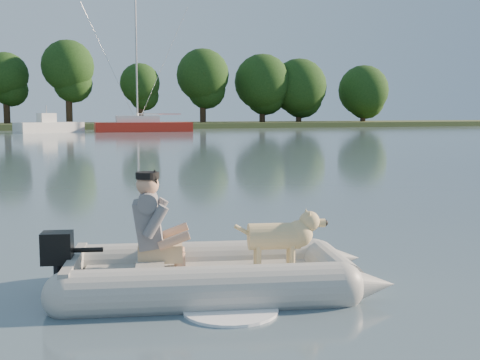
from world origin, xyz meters
name	(u,v)px	position (x,y,z in m)	size (l,w,h in m)	color
water	(269,278)	(0.00, 0.00, 0.00)	(160.00, 160.00, 0.00)	slate
shore_bank	(32,127)	(0.00, 62.00, 0.25)	(160.00, 12.00, 0.70)	#47512D
treeline	(87,79)	(5.75, 61.07, 5.30)	(84.66, 7.35, 9.27)	#332316
dinghy	(216,237)	(-0.65, -0.21, 0.52)	(4.28, 3.17, 1.24)	#9E9E99
man	(150,220)	(-1.24, -0.02, 0.69)	(0.64, 0.55, 0.95)	slate
dog	(274,241)	(-0.08, -0.31, 0.46)	(0.82, 0.29, 0.55)	tan
outboard_motor	(58,267)	(-2.08, 0.14, 0.27)	(0.37, 0.26, 0.70)	black
motorboat	(49,120)	(0.93, 48.78, 1.11)	(5.79, 2.23, 2.45)	white
sailboat	(143,126)	(8.93, 48.22, 0.52)	(8.74, 3.30, 11.75)	#AF2014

